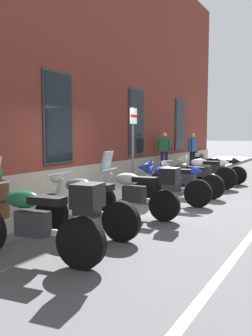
{
  "coord_description": "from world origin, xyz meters",
  "views": [
    {
      "loc": [
        -7.74,
        -4.27,
        1.69
      ],
      "look_at": [
        0.37,
        0.34,
        0.78
      ],
      "focal_mm": 38.59,
      "sensor_mm": 36.0,
      "label": 1
    }
  ],
  "objects": [
    {
      "name": "ground_plane",
      "position": [
        0.0,
        0.0,
        0.0
      ],
      "size": [
        140.0,
        140.0,
        0.0
      ],
      "primitive_type": "plane",
      "color": "#4C4C4F"
    },
    {
      "name": "sidewalk",
      "position": [
        0.0,
        1.14,
        0.06
      ],
      "size": [
        33.4,
        2.28,
        0.13
      ],
      "primitive_type": "cube",
      "color": "slate",
      "rests_on": "ground_plane"
    },
    {
      "name": "motorcycle_green_touring",
      "position": [
        -4.3,
        -0.99,
        0.57
      ],
      "size": [
        0.7,
        2.19,
        1.37
      ],
      "color": "black",
      "rests_on": "ground_plane"
    },
    {
      "name": "motorcycle_grey_naked",
      "position": [
        -3.01,
        -0.78,
        0.5
      ],
      "size": [
        0.62,
        2.02,
        1.02
      ],
      "color": "black",
      "rests_on": "ground_plane"
    },
    {
      "name": "motorcycle_silver_touring",
      "position": [
        -1.49,
        -0.98,
        0.55
      ],
      "size": [
        0.62,
        1.97,
        1.33
      ],
      "color": "black",
      "rests_on": "ground_plane"
    },
    {
      "name": "motorcycle_blue_sport",
      "position": [
        0.03,
        -0.95,
        0.57
      ],
      "size": [
        0.62,
        1.99,
        1.05
      ],
      "color": "black",
      "rests_on": "ground_plane"
    },
    {
      "name": "motorcycle_black_naked",
      "position": [
        1.37,
        -0.91,
        0.47
      ],
      "size": [
        0.62,
        2.15,
        0.94
      ],
      "color": "black",
      "rests_on": "ground_plane"
    },
    {
      "name": "motorcycle_white_sport",
      "position": [
        3.02,
        -0.78,
        0.56
      ],
      "size": [
        0.62,
        2.12,
        1.03
      ],
      "color": "black",
      "rests_on": "ground_plane"
    },
    {
      "name": "motorcycle_black_sport",
      "position": [
        4.35,
        -0.84,
        0.54
      ],
      "size": [
        0.62,
        2.05,
        0.98
      ],
      "color": "black",
      "rests_on": "ground_plane"
    },
    {
      "name": "pedestrian_striped_shirt",
      "position": [
        6.23,
        1.81,
        1.01
      ],
      "size": [
        0.28,
        0.65,
        1.59
      ],
      "color": "#1E1E4C",
      "rests_on": "sidewalk"
    },
    {
      "name": "pedestrian_blue_top",
      "position": [
        7.19,
        0.9,
        0.99
      ],
      "size": [
        0.66,
        0.28,
        1.56
      ],
      "color": "black",
      "rests_on": "sidewalk"
    },
    {
      "name": "parking_sign",
      "position": [
        1.24,
        0.6,
        1.61
      ],
      "size": [
        0.36,
        0.07,
        2.29
      ],
      "color": "#4C4C51",
      "rests_on": "sidewalk"
    }
  ]
}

